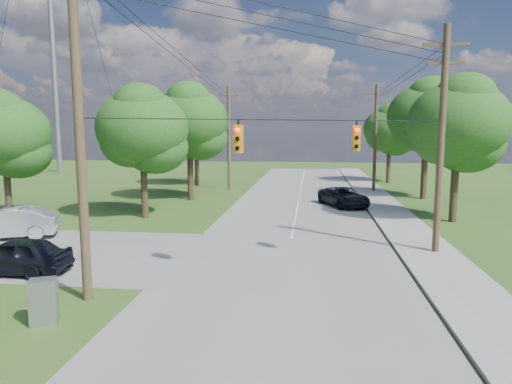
# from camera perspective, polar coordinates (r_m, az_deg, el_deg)

# --- Properties ---
(ground) EXTENTS (140.00, 140.00, 0.00)m
(ground) POSITION_cam_1_polar(r_m,az_deg,el_deg) (15.36, -5.00, -14.49)
(ground) COLOR #2C511B
(ground) RESTS_ON ground
(main_road) EXTENTS (10.00, 100.00, 0.03)m
(main_road) POSITION_cam_1_polar(r_m,az_deg,el_deg) (19.79, 3.80, -9.28)
(main_road) COLOR gray
(main_road) RESTS_ON ground
(sidewalk_east) EXTENTS (2.60, 100.00, 0.12)m
(sidewalk_east) POSITION_cam_1_polar(r_m,az_deg,el_deg) (20.56, 23.04, -9.12)
(sidewalk_east) COLOR #9C9992
(sidewalk_east) RESTS_ON ground
(pole_sw) EXTENTS (2.00, 0.32, 12.00)m
(pole_sw) POSITION_cam_1_polar(r_m,az_deg,el_deg) (16.20, -21.29, 8.72)
(pole_sw) COLOR brown
(pole_sw) RESTS_ON ground
(pole_ne) EXTENTS (2.00, 0.32, 10.50)m
(pole_ne) POSITION_cam_1_polar(r_m,az_deg,el_deg) (22.68, 22.16, 6.32)
(pole_ne) COLOR brown
(pole_ne) RESTS_ON ground
(pole_north_e) EXTENTS (2.00, 0.32, 10.00)m
(pole_north_e) POSITION_cam_1_polar(r_m,az_deg,el_deg) (44.30, 14.70, 6.62)
(pole_north_e) COLOR brown
(pole_north_e) RESTS_ON ground
(pole_north_w) EXTENTS (2.00, 0.32, 10.00)m
(pole_north_w) POSITION_cam_1_polar(r_m,az_deg,el_deg) (44.63, -3.41, 6.86)
(pole_north_w) COLOR brown
(pole_north_w) RESTS_ON ground
(power_lines) EXTENTS (13.93, 29.62, 4.93)m
(power_lines) POSITION_cam_1_polar(r_m,az_deg,el_deg) (25.71, 3.67, 15.21)
(power_lines) COLOR black
(power_lines) RESTS_ON ground
(traffic_signals) EXTENTS (4.91, 3.27, 1.05)m
(traffic_signals) POSITION_cam_1_polar(r_m,az_deg,el_deg) (18.34, 5.59, 6.74)
(traffic_signals) COLOR orange
(traffic_signals) RESTS_ON ground
(radio_mast) EXTENTS (0.70, 0.70, 45.00)m
(radio_mast) POSITION_cam_1_polar(r_m,az_deg,el_deg) (71.36, -24.32, 20.61)
(radio_mast) COLOR gray
(radio_mast) RESTS_ON ground
(tree_w_near) EXTENTS (6.00, 6.00, 8.40)m
(tree_w_near) POSITION_cam_1_polar(r_m,az_deg,el_deg) (30.92, -14.02, 7.74)
(tree_w_near) COLOR #463623
(tree_w_near) RESTS_ON ground
(tree_w_mid) EXTENTS (6.40, 6.40, 9.22)m
(tree_w_mid) POSITION_cam_1_polar(r_m,az_deg,el_deg) (38.24, -8.32, 8.82)
(tree_w_mid) COLOR #463623
(tree_w_mid) RESTS_ON ground
(tree_w_far) EXTENTS (6.00, 6.00, 8.73)m
(tree_w_far) POSITION_cam_1_polar(r_m,az_deg,el_deg) (48.41, -7.48, 8.20)
(tree_w_far) COLOR #463623
(tree_w_far) RESTS_ON ground
(tree_e_near) EXTENTS (6.20, 6.20, 8.81)m
(tree_e_near) POSITION_cam_1_polar(r_m,az_deg,el_deg) (31.23, 23.94, 7.91)
(tree_e_near) COLOR #463623
(tree_e_near) RESTS_ON ground
(tree_e_mid) EXTENTS (6.60, 6.60, 9.64)m
(tree_e_mid) POSITION_cam_1_polar(r_m,az_deg,el_deg) (41.03, 20.58, 8.80)
(tree_e_mid) COLOR #463623
(tree_e_mid) RESTS_ON ground
(tree_e_far) EXTENTS (5.80, 5.80, 8.32)m
(tree_e_far) POSITION_cam_1_polar(r_m,az_deg,el_deg) (52.59, 16.39, 7.56)
(tree_e_far) COLOR #463623
(tree_e_far) RESTS_ON ground
(tree_cross_n) EXTENTS (5.60, 5.60, 7.91)m
(tree_cross_n) POSITION_cam_1_polar(r_m,az_deg,el_deg) (32.53, -29.00, 6.41)
(tree_cross_n) COLOR #463623
(tree_cross_n) RESTS_ON ground
(car_cross_dark) EXTENTS (4.37, 1.79, 1.49)m
(car_cross_dark) POSITION_cam_1_polar(r_m,az_deg,el_deg) (20.99, -27.82, -7.04)
(car_cross_dark) COLOR black
(car_cross_dark) RESTS_ON cross_road
(car_cross_silver) EXTENTS (5.42, 3.53, 1.69)m
(car_cross_silver) POSITION_cam_1_polar(r_m,az_deg,el_deg) (27.81, -28.69, -3.43)
(car_cross_silver) COLOR #A6A8AD
(car_cross_silver) RESTS_ON cross_road
(car_main_north) EXTENTS (4.20, 5.63, 1.42)m
(car_main_north) POSITION_cam_1_polar(r_m,az_deg,el_deg) (35.53, 10.91, -0.59)
(car_main_north) COLOR black
(car_main_north) RESTS_ON main_road
(control_cabinet) EXTENTS (0.92, 0.80, 1.39)m
(control_cabinet) POSITION_cam_1_polar(r_m,az_deg,el_deg) (15.47, -25.02, -12.30)
(control_cabinet) COLOR gray
(control_cabinet) RESTS_ON ground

